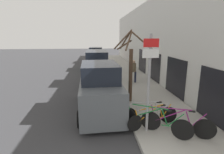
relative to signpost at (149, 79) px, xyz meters
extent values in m
plane|color=#333335|center=(-1.46, 7.81, -2.05)|extent=(80.00, 80.00, 0.00)
cube|color=#9E9B93|center=(1.14, 10.61, -1.98)|extent=(3.20, 32.00, 0.15)
cube|color=silver|center=(2.89, 10.61, 1.20)|extent=(0.20, 32.00, 6.50)
cube|color=black|center=(2.77, 0.23, -0.84)|extent=(0.03, 2.36, 2.12)
cube|color=black|center=(2.77, 3.77, -0.84)|extent=(0.03, 2.36, 2.12)
cube|color=black|center=(2.77, 7.30, -0.84)|extent=(0.03, 2.36, 2.12)
cube|color=black|center=(2.77, 10.84, -0.84)|extent=(0.03, 2.36, 2.12)
cylinder|color=#939399|center=(0.00, 0.01, -0.19)|extent=(0.10, 0.10, 3.41)
cube|color=red|center=(0.00, -0.05, 1.22)|extent=(0.51, 0.02, 0.27)
cube|color=white|center=(0.00, -0.05, 0.88)|extent=(0.55, 0.02, 0.29)
cylinder|color=black|center=(0.14, 0.01, -1.55)|extent=(0.66, 0.34, 0.71)
cylinder|color=black|center=(1.72, -0.75, -1.55)|extent=(0.66, 0.34, 0.71)
cylinder|color=#8C1E72|center=(0.73, -0.27, -1.22)|extent=(0.90, 0.46, 0.58)
cylinder|color=#8C1E72|center=(0.81, -0.31, -0.97)|extent=(1.04, 0.53, 0.09)
cylinder|color=#8C1E72|center=(1.25, -0.52, -1.24)|extent=(0.20, 0.12, 0.51)
cylinder|color=#8C1E72|center=(1.44, -0.61, -1.52)|extent=(0.57, 0.29, 0.08)
cylinder|color=#8C1E72|center=(1.52, -0.65, -1.27)|extent=(0.43, 0.23, 0.57)
cylinder|color=#8C1E72|center=(0.22, -0.03, -1.24)|extent=(0.20, 0.12, 0.61)
cube|color=black|center=(1.33, -0.56, -0.98)|extent=(0.21, 0.16, 0.04)
cylinder|color=#99999E|center=(0.30, -0.06, -0.94)|extent=(0.21, 0.41, 0.02)
cylinder|color=black|center=(-0.64, 0.39, -1.54)|extent=(0.61, 0.43, 0.72)
cylinder|color=black|center=(0.97, -0.71, -1.54)|extent=(0.61, 0.43, 0.72)
cylinder|color=#197233|center=(-0.04, -0.02, -1.21)|extent=(0.92, 0.64, 0.59)
cylinder|color=#197233|center=(0.04, -0.08, -0.96)|extent=(1.07, 0.74, 0.09)
cylinder|color=#197233|center=(0.49, -0.38, -1.24)|extent=(0.21, 0.16, 0.51)
cylinder|color=#197233|center=(0.69, -0.52, -1.52)|extent=(0.58, 0.41, 0.08)
cylinder|color=#197233|center=(0.77, -0.57, -1.26)|extent=(0.44, 0.31, 0.57)
cylinder|color=#197233|center=(-0.56, 0.33, -1.24)|extent=(0.21, 0.15, 0.62)
cube|color=black|center=(0.57, -0.43, -0.97)|extent=(0.21, 0.18, 0.04)
cylinder|color=#99999E|center=(-0.48, 0.28, -0.93)|extent=(0.27, 0.38, 0.02)
cylinder|color=black|center=(-0.44, -0.02, -1.60)|extent=(0.58, 0.22, 0.60)
cylinder|color=black|center=(1.09, 0.49, -1.60)|extent=(0.58, 0.22, 0.60)
cylinder|color=orange|center=(0.13, 0.17, -1.32)|extent=(0.87, 0.32, 0.50)
cylinder|color=orange|center=(0.21, 0.20, -1.11)|extent=(1.01, 0.36, 0.08)
cylinder|color=orange|center=(0.63, 0.34, -1.34)|extent=(0.20, 0.10, 0.43)
cylinder|color=orange|center=(0.82, 0.40, -1.58)|extent=(0.55, 0.20, 0.07)
cylinder|color=orange|center=(0.90, 0.43, -1.37)|extent=(0.41, 0.16, 0.49)
cylinder|color=orange|center=(-0.36, 0.01, -1.34)|extent=(0.19, 0.09, 0.52)
cube|color=black|center=(0.71, 0.36, -1.11)|extent=(0.21, 0.14, 0.04)
cylinder|color=#99999E|center=(-0.29, 0.03, -1.09)|extent=(0.16, 0.43, 0.02)
cylinder|color=black|center=(-0.57, 0.56, -1.57)|extent=(0.67, 0.07, 0.66)
cylinder|color=black|center=(1.00, 0.47, -1.57)|extent=(0.67, 0.07, 0.66)
cylinder|color=#B7B7BC|center=(0.02, 0.53, -1.26)|extent=(0.89, 0.09, 0.55)
cylinder|color=#B7B7BC|center=(0.09, 0.53, -1.03)|extent=(1.03, 0.10, 0.09)
cylinder|color=#B7B7BC|center=(0.53, 0.50, -1.29)|extent=(0.19, 0.05, 0.48)
cylinder|color=#B7B7BC|center=(0.72, 0.49, -1.54)|extent=(0.55, 0.06, 0.08)
cylinder|color=#B7B7BC|center=(0.80, 0.48, -1.31)|extent=(0.42, 0.05, 0.53)
cylinder|color=#B7B7BC|center=(-0.50, 0.56, -1.29)|extent=(0.19, 0.04, 0.57)
cube|color=black|center=(0.61, 0.50, -1.03)|extent=(0.20, 0.09, 0.04)
cylinder|color=#99999E|center=(-0.42, 0.56, -1.00)|extent=(0.05, 0.44, 0.02)
cube|color=#51565B|center=(-1.62, 2.25, -1.18)|extent=(1.91, 4.70, 1.38)
cube|color=black|center=(-1.62, 2.07, -0.11)|extent=(1.65, 2.47, 0.76)
cylinder|color=black|center=(-2.54, 3.66, -1.72)|extent=(0.24, 0.67, 0.66)
cylinder|color=black|center=(-0.81, 3.72, -1.72)|extent=(0.24, 0.67, 0.66)
cylinder|color=black|center=(-2.44, 0.78, -1.72)|extent=(0.24, 0.67, 0.66)
cylinder|color=black|center=(-0.70, 0.85, -1.72)|extent=(0.24, 0.67, 0.66)
cube|color=#B2B7BC|center=(-1.67, 7.50, -1.22)|extent=(1.76, 4.51, 1.30)
cube|color=black|center=(-1.67, 7.32, -0.09)|extent=(1.56, 2.35, 0.95)
cylinder|color=black|center=(-2.54, 8.88, -1.73)|extent=(0.23, 0.65, 0.65)
cylinder|color=black|center=(-0.84, 8.90, -1.73)|extent=(0.23, 0.65, 0.65)
cylinder|color=black|center=(-2.51, 6.10, -1.73)|extent=(0.23, 0.65, 0.65)
cylinder|color=black|center=(-0.80, 6.12, -1.73)|extent=(0.23, 0.65, 0.65)
cube|color=#144728|center=(-1.64, 13.21, -1.32)|extent=(1.93, 4.47, 1.11)
cube|color=black|center=(-1.64, 13.03, -0.35)|extent=(1.69, 2.34, 0.84)
cylinder|color=black|center=(-2.59, 14.55, -1.74)|extent=(0.24, 0.62, 0.62)
cylinder|color=black|center=(-0.77, 14.60, -1.74)|extent=(0.24, 0.62, 0.62)
cylinder|color=black|center=(-2.52, 11.81, -1.74)|extent=(0.24, 0.62, 0.62)
cylinder|color=black|center=(-0.70, 11.86, -1.74)|extent=(0.24, 0.62, 0.62)
cube|color=maroon|center=(-1.61, 18.63, -1.32)|extent=(2.14, 4.27, 1.12)
cube|color=black|center=(-1.62, 18.47, -0.37)|extent=(1.82, 2.27, 0.78)
cylinder|color=black|center=(-2.46, 19.98, -1.75)|extent=(0.26, 0.62, 0.60)
cylinder|color=black|center=(-0.59, 19.86, -1.75)|extent=(0.26, 0.62, 0.60)
cylinder|color=black|center=(-2.62, 17.41, -1.75)|extent=(0.26, 0.62, 0.60)
cylinder|color=black|center=(-0.76, 17.28, -1.75)|extent=(0.26, 0.62, 0.60)
cylinder|color=#1E2338|center=(1.16, 6.79, -1.50)|extent=(0.15, 0.15, 0.81)
cylinder|color=#1E2338|center=(0.88, 6.85, -1.50)|extent=(0.15, 0.15, 0.81)
cylinder|color=brown|center=(1.02, 6.82, -0.78)|extent=(0.37, 0.37, 0.64)
sphere|color=tan|center=(1.02, 6.82, -0.35)|extent=(0.22, 0.22, 0.22)
cylinder|color=#4C3828|center=(0.00, 3.01, -0.54)|extent=(0.19, 0.19, 2.72)
cylinder|color=#4C3828|center=(-0.42, 3.07, 1.28)|extent=(0.90, 0.19, 0.96)
cylinder|color=#4C3828|center=(0.44, 2.69, 1.24)|extent=(0.96, 0.74, 0.89)
cylinder|color=#4C3828|center=(-0.35, 2.97, 1.03)|extent=(0.76, 0.16, 0.48)
cylinder|color=#4C3828|center=(-0.22, 2.53, 1.24)|extent=(0.53, 1.03, 0.89)
cylinder|color=#4C3828|center=(-0.23, 3.29, 1.29)|extent=(0.56, 0.65, 0.98)
camera|label=1|loc=(-1.83, -5.60, 1.41)|focal=28.00mm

